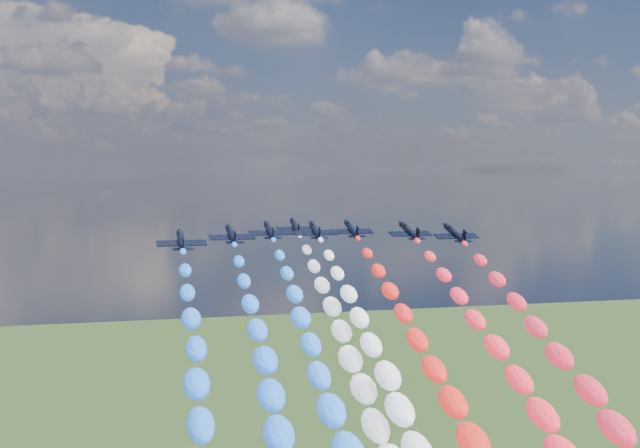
{
  "coord_description": "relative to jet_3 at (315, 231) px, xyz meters",
  "views": [
    {
      "loc": [
        -38.12,
        -160.38,
        107.16
      ],
      "look_at": [
        0.0,
        4.0,
        95.43
      ],
      "focal_mm": 43.33,
      "sensor_mm": 36.0,
      "label": 1
    }
  ],
  "objects": [
    {
      "name": "jet_3",
      "position": [
        0.0,
        0.0,
        0.0
      ],
      "size": [
        9.99,
        13.46,
        6.52
      ],
      "primitive_type": null,
      "rotation": [
        0.3,
        0.0,
        -0.03
      ],
      "color": "black"
    },
    {
      "name": "trail_6",
      "position": [
        20.12,
        -62.95,
        -23.99
      ],
      "size": [
        5.53,
        106.81,
        50.3
      ],
      "primitive_type": null,
      "color": "#F92335"
    },
    {
      "name": "jet_2",
      "position": [
        -10.24,
        2.27,
        0.0
      ],
      "size": [
        9.73,
        13.27,
        6.52
      ],
      "primitive_type": null,
      "rotation": [
        0.3,
        0.0,
        0.01
      ],
      "color": "black"
    },
    {
      "name": "jet_1",
      "position": [
        -19.99,
        -6.88,
        0.0
      ],
      "size": [
        10.34,
        13.71,
        6.52
      ],
      "primitive_type": null,
      "rotation": [
        0.3,
        0.0,
        0.05
      ],
      "color": "black"
    },
    {
      "name": "trail_4",
      "position": [
        -2.23,
        -43.64,
        -23.99
      ],
      "size": [
        5.53,
        106.81,
        50.3
      ],
      "primitive_type": null,
      "color": "silver"
    },
    {
      "name": "trail_3",
      "position": [
        0.0,
        -55.89,
        -23.99
      ],
      "size": [
        5.53,
        106.81,
        50.3
      ],
      "primitive_type": null,
      "color": "white"
    },
    {
      "name": "jet_5",
      "position": [
        9.14,
        1.95,
        0.0
      ],
      "size": [
        9.79,
        13.32,
        6.52
      ],
      "primitive_type": null,
      "rotation": [
        0.3,
        0.0,
        0.01
      ],
      "color": "black"
    },
    {
      "name": "trail_2",
      "position": [
        -10.24,
        -53.62,
        -23.99
      ],
      "size": [
        5.53,
        106.81,
        50.3
      ],
      "primitive_type": null,
      "color": "blue"
    },
    {
      "name": "jet_0",
      "position": [
        -31.13,
        -18.32,
        0.0
      ],
      "size": [
        9.94,
        13.42,
        6.52
      ],
      "primitive_type": null,
      "rotation": [
        0.3,
        0.0,
        0.02
      ],
      "color": "black"
    },
    {
      "name": "jet_4",
      "position": [
        -2.23,
        12.25,
        0.0
      ],
      "size": [
        9.96,
        13.44,
        6.52
      ],
      "primitive_type": null,
      "rotation": [
        0.3,
        0.0,
        -0.02
      ],
      "color": "black"
    },
    {
      "name": "jet_6",
      "position": [
        20.12,
        -7.06,
        0.0
      ],
      "size": [
        10.54,
        13.85,
        6.52
      ],
      "primitive_type": null,
      "rotation": [
        0.3,
        0.0,
        0.07
      ],
      "color": "black"
    },
    {
      "name": "trail_1",
      "position": [
        -19.99,
        -62.77,
        -23.99
      ],
      "size": [
        5.53,
        106.81,
        50.3
      ],
      "primitive_type": null,
      "color": "blue"
    },
    {
      "name": "jet_7",
      "position": [
        27.65,
        -15.3,
        0.0
      ],
      "size": [
        10.25,
        13.65,
        6.52
      ],
      "primitive_type": null,
      "rotation": [
        0.3,
        0.0,
        0.05
      ],
      "color": "black"
    },
    {
      "name": "trail_7",
      "position": [
        27.65,
        -71.19,
        -23.99
      ],
      "size": [
        5.53,
        106.81,
        50.3
      ],
      "primitive_type": null,
      "color": "red"
    },
    {
      "name": "trail_5",
      "position": [
        9.14,
        -53.94,
        -23.99
      ],
      "size": [
        5.53,
        106.81,
        50.3
      ],
      "primitive_type": null,
      "color": "red"
    }
  ]
}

